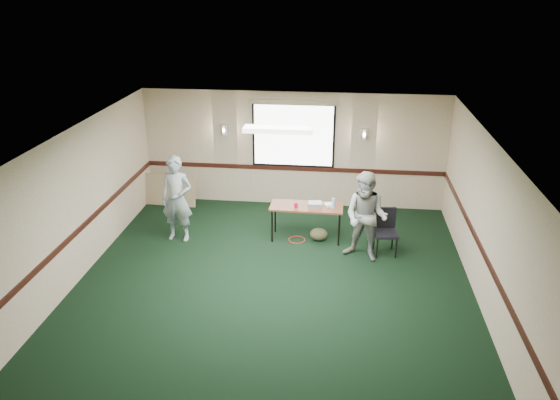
# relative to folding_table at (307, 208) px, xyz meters

# --- Properties ---
(ground) EXTENTS (8.00, 8.00, 0.00)m
(ground) POSITION_rel_folding_table_xyz_m (-0.45, -2.15, -0.69)
(ground) COLOR black
(ground) RESTS_ON ground
(room_shell) EXTENTS (8.00, 8.02, 8.00)m
(room_shell) POSITION_rel_folding_table_xyz_m (-0.45, -0.03, 0.89)
(room_shell) COLOR tan
(room_shell) RESTS_ON ground
(folding_table) EXTENTS (1.49, 0.62, 0.74)m
(folding_table) POSITION_rel_folding_table_xyz_m (0.00, 0.00, 0.00)
(folding_table) COLOR #592919
(folding_table) RESTS_ON ground
(projector) EXTENTS (0.30, 0.26, 0.09)m
(projector) POSITION_rel_folding_table_xyz_m (0.17, -0.02, 0.10)
(projector) COLOR gray
(projector) RESTS_ON folding_table
(game_console) EXTENTS (0.23, 0.21, 0.05)m
(game_console) POSITION_rel_folding_table_xyz_m (0.46, 0.06, 0.08)
(game_console) COLOR white
(game_console) RESTS_ON folding_table
(red_cup) EXTENTS (0.08, 0.08, 0.11)m
(red_cup) POSITION_rel_folding_table_xyz_m (-0.21, -0.12, 0.11)
(red_cup) COLOR red
(red_cup) RESTS_ON folding_table
(water_bottle) EXTENTS (0.06, 0.06, 0.21)m
(water_bottle) POSITION_rel_folding_table_xyz_m (0.54, -0.05, 0.16)
(water_bottle) COLOR #90C2EC
(water_bottle) RESTS_ON folding_table
(duffel_bag) EXTENTS (0.44, 0.38, 0.26)m
(duffel_bag) POSITION_rel_folding_table_xyz_m (0.27, -0.05, -0.56)
(duffel_bag) COLOR #464428
(duffel_bag) RESTS_ON ground
(cable_coil) EXTENTS (0.40, 0.40, 0.02)m
(cable_coil) POSITION_rel_folding_table_xyz_m (-0.18, -0.10, -0.68)
(cable_coil) COLOR red
(cable_coil) RESTS_ON ground
(folded_table) EXTENTS (1.46, 0.30, 0.74)m
(folded_table) POSITION_rel_folding_table_xyz_m (-3.45, 1.44, -0.31)
(folded_table) COLOR #9D8661
(folded_table) RESTS_ON ground
(conference_chair) EXTENTS (0.49, 0.51, 0.90)m
(conference_chair) POSITION_rel_folding_table_xyz_m (1.58, -0.39, -0.16)
(conference_chair) COLOR black
(conference_chair) RESTS_ON ground
(person_left) EXTENTS (0.69, 0.48, 1.79)m
(person_left) POSITION_rel_folding_table_xyz_m (-2.62, -0.31, 0.21)
(person_left) COLOR #416590
(person_left) RESTS_ON ground
(person_right) EXTENTS (1.04, 0.94, 1.76)m
(person_right) POSITION_rel_folding_table_xyz_m (1.17, -0.72, 0.19)
(person_right) COLOR #7296B2
(person_right) RESTS_ON ground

